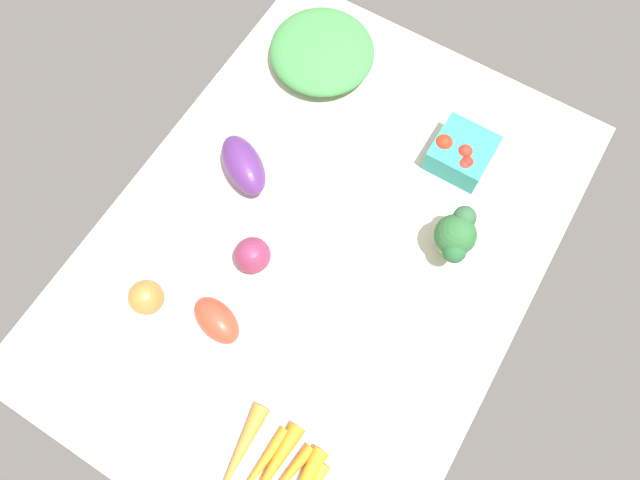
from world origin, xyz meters
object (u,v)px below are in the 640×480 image
carrot_bunch (271,478)px  leafy_greens_clump (322,51)px  eggplant (243,165)px  red_onion_center (252,255)px  berry_basket (461,153)px  roma_tomato (217,320)px  broccoli_head (456,235)px  heirloom_tomato_orange (146,297)px

carrot_bunch → leafy_greens_clump: bearing=-154.6°
eggplant → red_onion_center: 18.10cm
berry_basket → carrot_bunch: (67.29, 0.07, -1.79)cm
roma_tomato → leafy_greens_clump: leafy_greens_clump is taller
broccoli_head → roma_tomato: bearing=-39.9°
berry_basket → heirloom_tomato_orange: size_ratio=1.76×
berry_basket → heirloom_tomato_orange: bearing=-32.4°
eggplant → carrot_bunch: size_ratio=0.74×
carrot_bunch → red_onion_center: red_onion_center is taller
heirloom_tomato_orange → carrot_bunch: size_ratio=0.35×
heirloom_tomato_orange → roma_tomato: (-3.05, 12.80, -0.17)cm
carrot_bunch → roma_tomato: (-16.35, -21.50, 1.57)cm
broccoli_head → leafy_greens_clump: bearing=-119.7°
carrot_bunch → red_onion_center: size_ratio=2.70×
roma_tomato → heirloom_tomato_orange: bearing=-150.7°
berry_basket → broccoli_head: bearing=21.2°
leafy_greens_clump → berry_basket: bearing=79.4°
carrot_bunch → roma_tomato: size_ratio=1.82×
eggplant → leafy_greens_clump: bearing=124.4°
berry_basket → carrot_bunch: 67.31cm
roma_tomato → red_onion_center: red_onion_center is taller
red_onion_center → eggplant: bearing=-141.1°
berry_basket → broccoli_head: (17.25, 6.69, 3.41)cm
red_onion_center → heirloom_tomato_orange: bearing=-36.0°
leafy_greens_clump → red_onion_center: red_onion_center is taller
heirloom_tomato_orange → leafy_greens_clump: same height
berry_basket → roma_tomato: 55.26cm
roma_tomato → red_onion_center: 13.00cm
berry_basket → eggplant: size_ratio=0.82×
berry_basket → eggplant: eggplant is taller
roma_tomato → leafy_greens_clump: size_ratio=0.44×
berry_basket → red_onion_center: 44.22cm
carrot_bunch → red_onion_center: 37.10cm
leafy_greens_clump → carrot_bunch: bearing=25.4°
berry_basket → carrot_bunch: berry_basket is taller
heirloom_tomato_orange → berry_basket: bearing=147.6°
carrot_bunch → broccoli_head: bearing=172.5°
heirloom_tomato_orange → leafy_greens_clump: (-60.55, -0.85, -0.03)cm
broccoli_head → heirloom_tomato_orange: bearing=-48.1°
berry_basket → broccoli_head: size_ratio=1.02×
roma_tomato → leafy_greens_clump: 59.10cm
heirloom_tomato_orange → red_onion_center: (-15.99, 11.61, 0.22)cm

